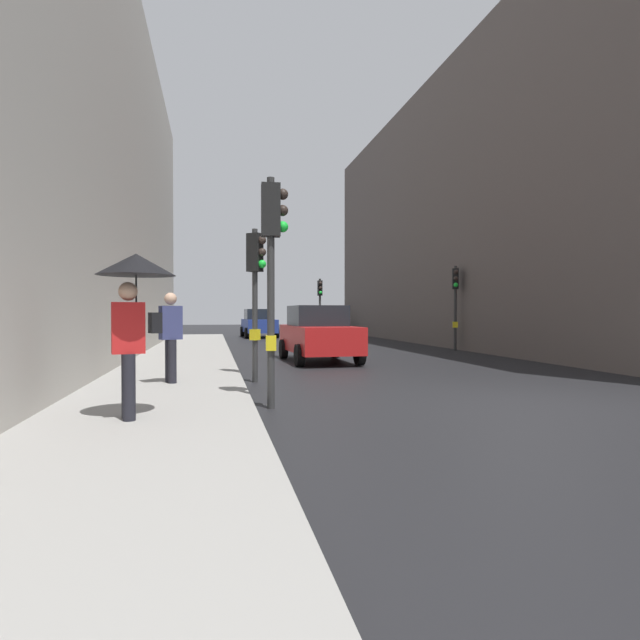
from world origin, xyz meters
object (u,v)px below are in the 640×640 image
Objects in this scene: car_red_sedan at (319,334)px; traffic_light_far_median at (320,298)px; traffic_light_near_left at (272,249)px; car_silver_hatchback at (313,322)px; pedestrian_with_grey_backpack at (168,332)px; traffic_light_mid_street at (455,292)px; car_blue_van at (259,323)px; pedestrian_with_umbrella at (134,289)px; traffic_light_near_right at (256,277)px.

traffic_light_far_median is at bearing 78.21° from car_red_sedan.
traffic_light_near_left is 30.02m from car_silver_hatchback.
traffic_light_near_left is at bearing -51.75° from pedestrian_with_grey_backpack.
traffic_light_mid_street reaches higher than car_blue_van.
traffic_light_mid_street is 0.80× the size of car_red_sedan.
pedestrian_with_umbrella is at bearing -130.24° from traffic_light_mid_street.
traffic_light_mid_street is at bearing -82.36° from car_silver_hatchback.
pedestrian_with_umbrella reaches higher than car_silver_hatchback.
traffic_light_near_right is 0.78× the size of car_silver_hatchback.
traffic_light_near_left reaches higher than pedestrian_with_umbrella.
pedestrian_with_umbrella is (-1.93, -4.47, -0.49)m from traffic_light_near_right.
car_silver_hatchback is 31.65m from pedestrian_with_umbrella.
traffic_light_far_median is at bearing -98.51° from car_silver_hatchback.
traffic_light_far_median is 0.80× the size of car_red_sedan.
car_silver_hatchback is at bearing 74.95° from pedestrian_with_umbrella.
pedestrian_with_umbrella is 3.59m from pedestrian_with_grey_backpack.
traffic_light_mid_street is 16.46m from pedestrian_with_umbrella.
traffic_light_near_left reaches higher than car_red_sedan.
car_blue_van is at bearing -131.62° from car_silver_hatchback.
car_red_sedan is at bearing 64.77° from pedestrian_with_umbrella.
car_silver_hatchback is at bearing 97.64° from traffic_light_mid_street.
car_red_sedan is (-3.94, -21.49, 0.00)m from car_silver_hatchback.
traffic_light_mid_street is 1.94× the size of pedestrian_with_grey_backpack.
traffic_light_mid_street reaches higher than traffic_light_near_right.
traffic_light_near_left is 1.08× the size of traffic_light_far_median.
pedestrian_with_umbrella is at bearing -147.14° from traffic_light_near_left.
car_red_sedan is (2.33, 7.81, -1.67)m from traffic_light_near_left.
car_red_sedan is (-6.36, -3.50, -1.49)m from traffic_light_mid_street.
traffic_light_mid_street is at bearing 42.93° from traffic_light_near_right.
car_silver_hatchback is (4.40, 4.95, 0.00)m from car_blue_van.
traffic_light_far_median is at bearing 113.16° from traffic_light_mid_street.
pedestrian_with_grey_backpack is at bearing 87.60° from pedestrian_with_umbrella.
traffic_light_near_right is 0.98× the size of traffic_light_mid_street.
car_blue_van is 6.63m from car_silver_hatchback.
car_blue_van is at bearing 81.53° from pedestrian_with_umbrella.
traffic_light_far_median reaches higher than car_red_sedan.
car_blue_van is (-6.82, 13.04, -1.49)m from traffic_light_mid_street.
car_silver_hatchback is at bearing 48.38° from car_blue_van.
pedestrian_with_grey_backpack is at bearing -139.23° from traffic_light_mid_street.
traffic_light_mid_street is (8.69, 11.31, -0.18)m from traffic_light_near_left.
pedestrian_with_grey_backpack is (-8.07, -27.04, 0.29)m from car_silver_hatchback.
pedestrian_with_grey_backpack is (-6.70, -17.88, -1.20)m from traffic_light_far_median.
traffic_light_near_right is at bearing -106.18° from traffic_light_far_median.
car_blue_van is at bearing 85.59° from traffic_light_near_left.
car_red_sedan is (-2.58, -12.34, -1.49)m from traffic_light_far_median.
car_silver_hatchback is at bearing 79.60° from car_red_sedan.
traffic_light_near_left reaches higher than car_blue_van.
traffic_light_near_right is 5.36m from car_red_sedan.
traffic_light_mid_street is at bearing 52.45° from traffic_light_near_left.
car_red_sedan is 10.06m from pedestrian_with_umbrella.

